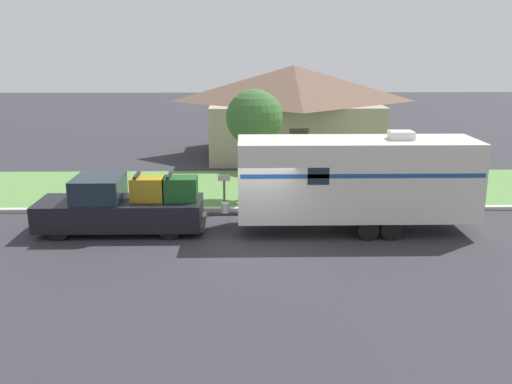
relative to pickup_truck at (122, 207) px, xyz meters
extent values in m
plane|color=#2D2D33|center=(4.65, -1.30, -0.89)|extent=(120.00, 120.00, 0.00)
cube|color=#ADADA8|center=(4.65, 2.45, -0.82)|extent=(80.00, 0.30, 0.14)
cube|color=#568442|center=(4.65, 6.10, -0.88)|extent=(80.00, 7.00, 0.03)
cube|color=gray|center=(7.09, 14.27, 0.67)|extent=(9.41, 7.83, 3.12)
pyramid|color=brown|center=(7.09, 14.27, 3.25)|extent=(10.16, 8.46, 2.05)
cube|color=#4C3828|center=(7.09, 10.39, 0.16)|extent=(1.00, 0.06, 2.10)
cylinder|color=black|center=(-1.96, -0.83, -0.49)|extent=(0.81, 0.28, 0.81)
cylinder|color=black|center=(-1.96, 0.83, -0.49)|extent=(0.81, 0.28, 0.81)
cylinder|color=black|center=(1.75, -0.83, -0.49)|extent=(0.81, 0.28, 0.81)
cylinder|color=black|center=(1.75, 0.83, -0.49)|extent=(0.81, 0.28, 0.81)
cube|color=black|center=(-1.31, 0.00, -0.22)|extent=(3.11, 2.01, 0.91)
cube|color=#19232D|center=(-0.75, 0.00, 0.65)|extent=(1.61, 1.85, 0.82)
cube|color=black|center=(1.50, 0.00, -0.22)|extent=(2.51, 2.01, 0.91)
cube|color=#333333|center=(2.82, 0.00, -0.55)|extent=(0.12, 1.81, 0.20)
cube|color=olive|center=(0.95, 0.00, 0.64)|extent=(1.15, 0.85, 0.80)
cube|color=black|center=(0.58, 0.00, 1.12)|extent=(0.10, 0.93, 0.08)
cube|color=#194C1E|center=(2.05, 0.00, 0.64)|extent=(1.15, 0.85, 0.80)
cube|color=black|center=(1.68, 0.00, 1.12)|extent=(0.10, 0.93, 0.08)
cylinder|color=black|center=(8.36, -1.05, -0.54)|extent=(0.70, 0.22, 0.70)
cylinder|color=black|center=(8.36, 1.05, -0.54)|extent=(0.70, 0.22, 0.70)
cylinder|color=black|center=(9.13, -1.05, -0.54)|extent=(0.70, 0.22, 0.70)
cylinder|color=black|center=(9.13, 1.05, -0.54)|extent=(0.70, 0.22, 0.70)
cube|color=beige|center=(8.10, 0.00, 1.00)|extent=(8.11, 2.38, 2.66)
cube|color=navy|center=(8.10, -1.19, 1.33)|extent=(7.95, 0.01, 0.14)
cube|color=#383838|center=(3.52, 0.00, -0.28)|extent=(1.03, 0.12, 0.10)
cylinder|color=silver|center=(3.58, 0.00, -0.05)|extent=(0.28, 0.28, 0.36)
cube|color=silver|center=(9.56, 0.00, 2.47)|extent=(0.80, 0.68, 0.28)
cube|color=#19232D|center=(6.64, -1.19, 1.33)|extent=(0.70, 0.01, 0.56)
cylinder|color=brown|center=(3.43, 3.30, -0.38)|extent=(0.09, 0.09, 1.03)
cube|color=#B2B2B2|center=(3.43, 3.30, 0.24)|extent=(0.48, 0.20, 0.22)
cylinder|color=brown|center=(4.67, 4.35, 0.38)|extent=(0.24, 0.24, 2.54)
sphere|color=#38662D|center=(4.67, 4.35, 2.52)|extent=(2.34, 2.34, 2.34)
camera|label=1|loc=(4.27, -19.00, 5.45)|focal=40.00mm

